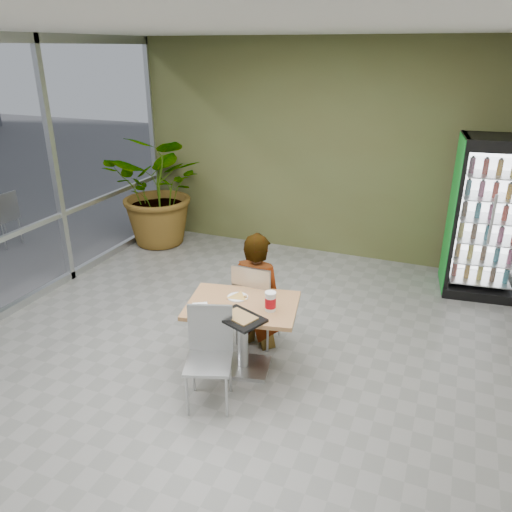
# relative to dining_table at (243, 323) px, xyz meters

# --- Properties ---
(ground) EXTENTS (7.00, 7.00, 0.00)m
(ground) POSITION_rel_dining_table_xyz_m (-0.13, -0.10, -0.54)
(ground) COLOR gray
(ground) RESTS_ON ground
(room_envelope) EXTENTS (6.00, 7.00, 3.20)m
(room_envelope) POSITION_rel_dining_table_xyz_m (-0.13, -0.10, 1.06)
(room_envelope) COLOR beige
(room_envelope) RESTS_ON ground
(dining_table) EXTENTS (1.18, 0.93, 0.75)m
(dining_table) POSITION_rel_dining_table_xyz_m (0.00, 0.00, 0.00)
(dining_table) COLOR #A58546
(dining_table) RESTS_ON ground
(chair_far) EXTENTS (0.43, 0.43, 0.96)m
(chair_far) POSITION_rel_dining_table_xyz_m (-0.06, 0.47, 0.03)
(chair_far) COLOR #B1B4B6
(chair_far) RESTS_ON ground
(chair_near) EXTENTS (0.52, 0.52, 0.92)m
(chair_near) POSITION_rel_dining_table_xyz_m (-0.10, -0.52, 0.00)
(chair_near) COLOR #B1B4B6
(chair_near) RESTS_ON ground
(seated_woman) EXTENTS (0.59, 0.38, 1.59)m
(seated_woman) POSITION_rel_dining_table_xyz_m (-0.06, 0.52, -0.04)
(seated_woman) COLOR black
(seated_woman) RESTS_ON ground
(pizza_plate) EXTENTS (0.27, 0.21, 0.03)m
(pizza_plate) POSITION_rel_dining_table_xyz_m (-0.09, 0.09, 0.23)
(pizza_plate) COLOR white
(pizza_plate) RESTS_ON dining_table
(soda_cup) EXTENTS (0.11, 0.11, 0.19)m
(soda_cup) POSITION_rel_dining_table_xyz_m (0.30, -0.02, 0.30)
(soda_cup) COLOR white
(soda_cup) RESTS_ON dining_table
(napkin_stack) EXTENTS (0.20, 0.20, 0.02)m
(napkin_stack) POSITION_rel_dining_table_xyz_m (-0.34, -0.22, 0.22)
(napkin_stack) COLOR white
(napkin_stack) RESTS_ON dining_table
(cafeteria_tray) EXTENTS (0.51, 0.45, 0.02)m
(cafeteria_tray) POSITION_rel_dining_table_xyz_m (0.10, -0.29, 0.23)
(cafeteria_tray) COLOR black
(cafeteria_tray) RESTS_ON dining_table
(beverage_fridge) EXTENTS (1.01, 0.82, 2.06)m
(beverage_fridge) POSITION_rel_dining_table_xyz_m (2.22, 2.80, 0.49)
(beverage_fridge) COLOR black
(beverage_fridge) RESTS_ON ground
(potted_plant) EXTENTS (1.71, 1.49, 1.84)m
(potted_plant) POSITION_rel_dining_table_xyz_m (-2.62, 2.77, 0.38)
(potted_plant) COLOR #276327
(potted_plant) RESTS_ON ground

